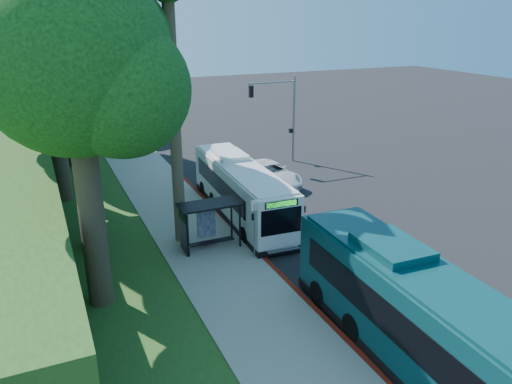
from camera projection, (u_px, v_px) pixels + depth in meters
name	position (u px, v px, depth m)	size (l,w,h in m)	color
ground	(300.00, 209.00, 31.54)	(140.00, 140.00, 0.00)	black
sidewalk	(189.00, 228.00, 28.70)	(4.50, 70.00, 0.12)	gray
red_curb	(254.00, 248.00, 26.15)	(0.25, 30.00, 0.13)	maroon
grass_verge	(77.00, 213.00, 30.81)	(8.00, 70.00, 0.06)	#234719
bus_shelter	(205.00, 217.00, 25.67)	(3.20, 1.51, 2.55)	black
stop_sign_pole	(254.00, 221.00, 24.46)	(0.35, 0.06, 3.17)	gray
traffic_signal_pole	(283.00, 109.00, 40.09)	(4.10, 0.30, 7.00)	gray
tree_0	(72.00, 24.00, 22.96)	(8.40, 8.00, 15.70)	#382B1E
tree_2	(60.00, 31.00, 37.14)	(8.82, 8.40, 15.12)	#382B1E
tree_3	(27.00, 10.00, 42.74)	(10.08, 9.60, 17.28)	#382B1E
tree_4	(55.00, 34.00, 51.33)	(8.40, 8.00, 14.14)	#382B1E
tree_5	(61.00, 38.00, 58.84)	(7.35, 7.00, 12.86)	#382B1E
tree_6	(77.00, 71.00, 18.12)	(7.56, 7.20, 13.74)	#382B1E
white_bus	(241.00, 189.00, 30.05)	(3.06, 11.85, 3.50)	silver
teal_bus	(424.00, 321.00, 16.78)	(3.28, 13.30, 3.94)	#0B393E
pickup	(269.00, 174.00, 35.79)	(2.72, 5.90, 1.64)	silver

